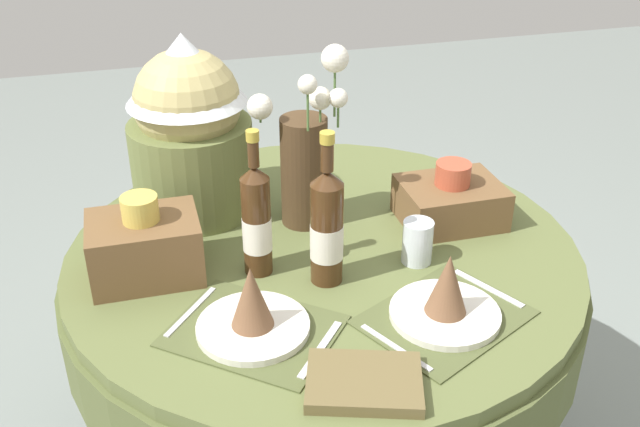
{
  "coord_description": "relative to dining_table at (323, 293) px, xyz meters",
  "views": [
    {
      "loc": [
        -0.42,
        -1.51,
        1.75
      ],
      "look_at": [
        0.0,
        0.03,
        0.85
      ],
      "focal_mm": 41.43,
      "sensor_mm": 36.0,
      "label": 1
    }
  ],
  "objects": [
    {
      "name": "dining_table",
      "position": [
        0.0,
        0.0,
        0.0
      ],
      "size": [
        1.3,
        1.3,
        0.77
      ],
      "color": "#5B6638",
      "rests_on": "ground"
    },
    {
      "name": "place_setting_left",
      "position": [
        -0.23,
        -0.28,
        0.19
      ],
      "size": [
        0.43,
        0.42,
        0.16
      ],
      "color": "#4E562F",
      "rests_on": "dining_table"
    },
    {
      "name": "place_setting_right",
      "position": [
        0.18,
        -0.35,
        0.19
      ],
      "size": [
        0.42,
        0.39,
        0.16
      ],
      "color": "#4E562F",
      "rests_on": "dining_table"
    },
    {
      "name": "flower_vase",
      "position": [
        -0.01,
        0.14,
        0.33
      ],
      "size": [
        0.25,
        0.16,
        0.47
      ],
      "color": "#47331E",
      "rests_on": "dining_table"
    },
    {
      "name": "wine_bottle_left",
      "position": [
        -0.03,
        -0.14,
        0.28
      ],
      "size": [
        0.08,
        0.08,
        0.37
      ],
      "color": "#422814",
      "rests_on": "dining_table"
    },
    {
      "name": "wine_bottle_centre",
      "position": [
        -0.18,
        -0.06,
        0.28
      ],
      "size": [
        0.07,
        0.07,
        0.36
      ],
      "color": "#422814",
      "rests_on": "dining_table"
    },
    {
      "name": "tumbler_near_right",
      "position": [
        0.2,
        -0.12,
        0.19
      ],
      "size": [
        0.07,
        0.07,
        0.11
      ],
      "primitive_type": "cylinder",
      "color": "silver",
      "rests_on": "dining_table"
    },
    {
      "name": "book_on_table",
      "position": [
        -0.06,
        -0.51,
        0.15
      ],
      "size": [
        0.26,
        0.22,
        0.03
      ],
      "primitive_type": "cube",
      "rotation": [
        0.0,
        0.0,
        -0.32
      ],
      "color": "brown",
      "rests_on": "dining_table"
    },
    {
      "name": "gift_tub_back_left",
      "position": [
        -0.28,
        0.29,
        0.39
      ],
      "size": [
        0.32,
        0.32,
        0.48
      ],
      "color": "olive",
      "rests_on": "dining_table"
    },
    {
      "name": "woven_basket_side_left",
      "position": [
        -0.43,
        -0.01,
        0.22
      ],
      "size": [
        0.25,
        0.19,
        0.21
      ],
      "color": "brown",
      "rests_on": "dining_table"
    },
    {
      "name": "woven_basket_side_right",
      "position": [
        0.36,
        0.04,
        0.2
      ],
      "size": [
        0.26,
        0.2,
        0.17
      ],
      "color": "brown",
      "rests_on": "dining_table"
    }
  ]
}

